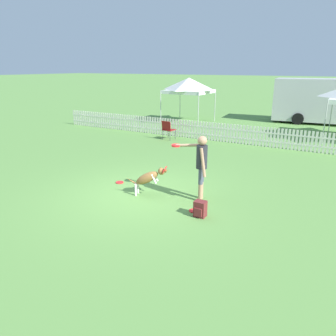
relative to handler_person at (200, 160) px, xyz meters
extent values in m
plane|color=#5B8C42|center=(-1.51, -0.46, -1.07)|extent=(240.00, 240.00, 0.00)
cylinder|color=tan|center=(0.06, -0.09, -0.83)|extent=(0.11, 0.11, 0.48)
cylinder|color=#474C5B|center=(0.06, -0.09, -0.40)|extent=(0.12, 0.12, 0.39)
cylinder|color=tan|center=(0.00, 0.10, -0.83)|extent=(0.11, 0.11, 0.48)
cylinder|color=#474C5B|center=(0.00, 0.10, -0.40)|extent=(0.12, 0.12, 0.39)
cylinder|color=#26262D|center=(0.03, 0.00, 0.10)|extent=(0.35, 0.35, 0.60)
sphere|color=tan|center=(0.03, 0.00, 0.51)|extent=(0.24, 0.24, 0.24)
cylinder|color=tan|center=(0.15, -0.18, 0.01)|extent=(0.22, 0.13, 0.73)
cylinder|color=tan|center=(-0.37, 0.10, 0.33)|extent=(0.73, 0.22, 0.14)
cylinder|color=red|center=(-0.72, 0.03, 0.29)|extent=(0.23, 0.23, 0.02)
cylinder|color=red|center=(-0.72, 0.03, 0.31)|extent=(0.23, 0.23, 0.02)
ellipsoid|color=olive|center=(-1.35, -0.43, -0.58)|extent=(0.77, 0.48, 0.55)
ellipsoid|color=white|center=(-1.35, -0.43, -0.63)|extent=(0.40, 0.26, 0.26)
sphere|color=olive|center=(-0.97, -0.31, -0.36)|extent=(0.19, 0.19, 0.19)
cone|color=olive|center=(-0.89, -0.28, -0.32)|extent=(0.19, 0.15, 0.15)
cylinder|color=red|center=(-0.89, -0.28, -0.32)|extent=(0.20, 0.26, 0.22)
cone|color=olive|center=(-1.01, -0.26, -0.29)|extent=(0.06, 0.06, 0.08)
cone|color=olive|center=(-0.98, -0.37, -0.29)|extent=(0.06, 0.06, 0.08)
cylinder|color=white|center=(-1.67, -0.42, -0.90)|extent=(0.06, 0.06, 0.33)
cylinder|color=white|center=(-1.61, -0.61, -0.90)|extent=(0.06, 0.06, 0.33)
cylinder|color=white|center=(-1.18, -0.28, -0.56)|extent=(0.17, 0.10, 0.27)
cylinder|color=white|center=(-1.13, -0.45, -0.56)|extent=(0.17, 0.10, 0.27)
cone|color=olive|center=(-1.78, -0.56, -0.69)|extent=(0.33, 0.16, 0.22)
cylinder|color=red|center=(-2.62, -0.01, -1.06)|extent=(0.23, 0.23, 0.02)
cylinder|color=red|center=(0.19, -0.73, -1.06)|extent=(0.23, 0.23, 0.02)
cube|color=maroon|center=(0.44, -0.91, -0.88)|extent=(0.27, 0.22, 0.38)
cube|color=maroon|center=(0.44, -1.04, -0.92)|extent=(0.19, 0.04, 0.19)
cube|color=silver|center=(-1.51, 6.82, -0.81)|extent=(19.81, 0.04, 0.06)
cube|color=silver|center=(-1.51, 6.82, -0.45)|extent=(19.81, 0.04, 0.06)
cube|color=silver|center=(-11.34, 6.82, -0.64)|extent=(0.09, 0.02, 0.86)
cube|color=silver|center=(-11.19, 6.82, -0.64)|extent=(0.09, 0.02, 0.86)
cube|color=silver|center=(-11.04, 6.82, -0.64)|extent=(0.09, 0.02, 0.86)
cube|color=silver|center=(-10.89, 6.82, -0.64)|extent=(0.09, 0.02, 0.86)
cube|color=silver|center=(-10.74, 6.82, -0.64)|extent=(0.09, 0.02, 0.86)
cube|color=silver|center=(-10.59, 6.82, -0.64)|extent=(0.09, 0.02, 0.86)
cube|color=silver|center=(-10.44, 6.82, -0.64)|extent=(0.09, 0.02, 0.86)
cube|color=silver|center=(-10.29, 6.82, -0.64)|extent=(0.09, 0.02, 0.86)
cube|color=silver|center=(-10.14, 6.82, -0.64)|extent=(0.09, 0.02, 0.86)
cube|color=silver|center=(-9.99, 6.82, -0.64)|extent=(0.09, 0.02, 0.86)
cube|color=silver|center=(-9.84, 6.82, -0.64)|extent=(0.09, 0.02, 0.86)
cube|color=silver|center=(-9.69, 6.82, -0.64)|extent=(0.09, 0.02, 0.86)
cube|color=silver|center=(-9.54, 6.82, -0.64)|extent=(0.09, 0.02, 0.86)
cube|color=silver|center=(-9.39, 6.82, -0.64)|extent=(0.09, 0.02, 0.86)
cube|color=silver|center=(-9.24, 6.82, -0.64)|extent=(0.09, 0.02, 0.86)
cube|color=silver|center=(-9.09, 6.82, -0.64)|extent=(0.09, 0.02, 0.86)
cube|color=silver|center=(-8.94, 6.82, -0.64)|extent=(0.09, 0.02, 0.86)
cube|color=silver|center=(-8.79, 6.82, -0.64)|extent=(0.09, 0.02, 0.86)
cube|color=silver|center=(-8.64, 6.82, -0.64)|extent=(0.09, 0.02, 0.86)
cube|color=silver|center=(-8.49, 6.82, -0.64)|extent=(0.09, 0.02, 0.86)
cube|color=silver|center=(-8.34, 6.82, -0.64)|extent=(0.09, 0.02, 0.86)
cube|color=silver|center=(-8.19, 6.82, -0.64)|extent=(0.09, 0.02, 0.86)
cube|color=silver|center=(-8.04, 6.82, -0.64)|extent=(0.09, 0.02, 0.86)
cube|color=silver|center=(-7.89, 6.82, -0.64)|extent=(0.09, 0.02, 0.86)
cube|color=silver|center=(-7.74, 6.82, -0.64)|extent=(0.09, 0.02, 0.86)
cube|color=silver|center=(-7.59, 6.82, -0.64)|extent=(0.09, 0.02, 0.86)
cube|color=silver|center=(-7.44, 6.82, -0.64)|extent=(0.09, 0.02, 0.86)
cube|color=silver|center=(-7.29, 6.82, -0.64)|extent=(0.09, 0.02, 0.86)
cube|color=silver|center=(-7.14, 6.82, -0.64)|extent=(0.09, 0.02, 0.86)
cube|color=silver|center=(-6.99, 6.82, -0.64)|extent=(0.09, 0.02, 0.86)
cube|color=silver|center=(-6.84, 6.82, -0.64)|extent=(0.09, 0.02, 0.86)
cube|color=silver|center=(-6.69, 6.82, -0.64)|extent=(0.09, 0.02, 0.86)
cube|color=silver|center=(-6.54, 6.82, -0.64)|extent=(0.09, 0.02, 0.86)
cube|color=silver|center=(-6.39, 6.82, -0.64)|extent=(0.09, 0.02, 0.86)
cube|color=silver|center=(-6.24, 6.82, -0.64)|extent=(0.09, 0.02, 0.86)
cube|color=silver|center=(-6.09, 6.82, -0.64)|extent=(0.09, 0.02, 0.86)
cube|color=silver|center=(-5.94, 6.82, -0.64)|extent=(0.09, 0.02, 0.86)
cube|color=silver|center=(-5.79, 6.82, -0.64)|extent=(0.09, 0.02, 0.86)
cube|color=silver|center=(-5.64, 6.82, -0.64)|extent=(0.09, 0.02, 0.86)
cube|color=silver|center=(-5.49, 6.82, -0.64)|extent=(0.09, 0.02, 0.86)
cube|color=silver|center=(-5.34, 6.82, -0.64)|extent=(0.09, 0.02, 0.86)
cube|color=silver|center=(-5.19, 6.82, -0.64)|extent=(0.09, 0.02, 0.86)
cube|color=silver|center=(-5.04, 6.82, -0.64)|extent=(0.09, 0.02, 0.86)
cube|color=silver|center=(-4.89, 6.82, -0.64)|extent=(0.09, 0.02, 0.86)
cube|color=silver|center=(-4.74, 6.82, -0.64)|extent=(0.09, 0.02, 0.86)
cube|color=silver|center=(-4.59, 6.82, -0.64)|extent=(0.09, 0.02, 0.86)
cube|color=silver|center=(-4.44, 6.82, -0.64)|extent=(0.09, 0.02, 0.86)
cube|color=silver|center=(-4.29, 6.82, -0.64)|extent=(0.09, 0.02, 0.86)
cube|color=silver|center=(-4.14, 6.82, -0.64)|extent=(0.09, 0.02, 0.86)
cube|color=silver|center=(-3.99, 6.82, -0.64)|extent=(0.09, 0.02, 0.86)
cube|color=silver|center=(-3.84, 6.82, -0.64)|extent=(0.09, 0.02, 0.86)
cube|color=silver|center=(-3.69, 6.82, -0.64)|extent=(0.09, 0.02, 0.86)
cube|color=silver|center=(-3.54, 6.82, -0.64)|extent=(0.09, 0.02, 0.86)
cube|color=silver|center=(-3.39, 6.82, -0.64)|extent=(0.09, 0.02, 0.86)
cube|color=silver|center=(-3.24, 6.82, -0.64)|extent=(0.09, 0.02, 0.86)
cube|color=silver|center=(-3.09, 6.82, -0.64)|extent=(0.09, 0.02, 0.86)
cube|color=silver|center=(-2.94, 6.82, -0.64)|extent=(0.09, 0.02, 0.86)
cube|color=silver|center=(-2.79, 6.82, -0.64)|extent=(0.09, 0.02, 0.86)
cube|color=silver|center=(-2.64, 6.82, -0.64)|extent=(0.09, 0.02, 0.86)
cube|color=silver|center=(-2.49, 6.82, -0.64)|extent=(0.09, 0.02, 0.86)
cube|color=silver|center=(-2.34, 6.82, -0.64)|extent=(0.09, 0.02, 0.86)
cube|color=silver|center=(-2.19, 6.82, -0.64)|extent=(0.09, 0.02, 0.86)
cube|color=silver|center=(-2.04, 6.82, -0.64)|extent=(0.09, 0.02, 0.86)
cube|color=silver|center=(-1.89, 6.82, -0.64)|extent=(0.09, 0.02, 0.86)
cube|color=silver|center=(-1.74, 6.82, -0.64)|extent=(0.09, 0.02, 0.86)
cube|color=silver|center=(-1.59, 6.82, -0.64)|extent=(0.09, 0.02, 0.86)
cube|color=silver|center=(-1.44, 6.82, -0.64)|extent=(0.09, 0.02, 0.86)
cube|color=silver|center=(-1.29, 6.82, -0.64)|extent=(0.09, 0.02, 0.86)
cube|color=silver|center=(-1.14, 6.82, -0.64)|extent=(0.09, 0.02, 0.86)
cube|color=silver|center=(-0.99, 6.82, -0.64)|extent=(0.09, 0.02, 0.86)
cube|color=silver|center=(-0.84, 6.82, -0.64)|extent=(0.09, 0.02, 0.86)
cube|color=silver|center=(-0.69, 6.82, -0.64)|extent=(0.09, 0.02, 0.86)
cube|color=silver|center=(-0.54, 6.82, -0.64)|extent=(0.09, 0.02, 0.86)
cube|color=silver|center=(-0.39, 6.82, -0.64)|extent=(0.09, 0.02, 0.86)
cube|color=silver|center=(-0.24, 6.82, -0.64)|extent=(0.09, 0.02, 0.86)
cube|color=silver|center=(-0.09, 6.82, -0.64)|extent=(0.09, 0.02, 0.86)
cube|color=silver|center=(0.06, 6.82, -0.64)|extent=(0.09, 0.02, 0.86)
cube|color=silver|center=(0.21, 6.82, -0.64)|extent=(0.09, 0.02, 0.86)
cube|color=silver|center=(0.36, 6.82, -0.64)|extent=(0.09, 0.02, 0.86)
cube|color=silver|center=(0.51, 6.82, -0.64)|extent=(0.09, 0.02, 0.86)
cube|color=silver|center=(0.66, 6.82, -0.64)|extent=(0.09, 0.02, 0.86)
cube|color=silver|center=(0.81, 6.82, -0.64)|extent=(0.09, 0.02, 0.86)
cube|color=silver|center=(0.96, 6.82, -0.64)|extent=(0.09, 0.02, 0.86)
cube|color=silver|center=(1.12, 6.82, -0.64)|extent=(0.09, 0.02, 0.86)
cube|color=silver|center=(1.27, 6.82, -0.64)|extent=(0.09, 0.02, 0.86)
cube|color=silver|center=(1.42, 6.82, -0.64)|extent=(0.09, 0.02, 0.86)
cube|color=silver|center=(1.57, 6.82, -0.64)|extent=(0.09, 0.02, 0.86)
cube|color=silver|center=(1.72, 6.82, -0.64)|extent=(0.09, 0.02, 0.86)
cube|color=silver|center=(1.87, 6.82, -0.64)|extent=(0.09, 0.02, 0.86)
cube|color=silver|center=(2.02, 6.82, -0.64)|extent=(0.09, 0.02, 0.86)
cube|color=silver|center=(2.17, 6.82, -0.64)|extent=(0.09, 0.02, 0.86)
cube|color=silver|center=(2.32, 6.82, -0.64)|extent=(0.09, 0.02, 0.86)
cube|color=silver|center=(2.47, 6.82, -0.64)|extent=(0.09, 0.02, 0.86)
cube|color=silver|center=(2.62, 6.82, -0.64)|extent=(0.09, 0.02, 0.86)
cylinder|color=#333338|center=(-4.13, 6.22, -0.84)|extent=(0.02, 0.02, 0.46)
cylinder|color=#333338|center=(-4.55, 6.28, -0.84)|extent=(0.02, 0.02, 0.46)
cylinder|color=#333338|center=(-4.18, 5.80, -0.84)|extent=(0.02, 0.02, 0.46)
cylinder|color=#333338|center=(-4.60, 5.85, -0.84)|extent=(0.02, 0.02, 0.46)
cube|color=maroon|center=(-4.37, 6.04, -0.61)|extent=(0.56, 0.56, 0.03)
cube|color=maroon|center=(-4.39, 5.82, -0.39)|extent=(0.51, 0.15, 0.44)
cylinder|color=#B2B2B2|center=(2.10, 8.59, -0.08)|extent=(0.04, 0.04, 1.97)
cylinder|color=#B2B2B2|center=(2.10, 11.76, -0.08)|extent=(0.04, 0.04, 1.97)
cylinder|color=#B2B2B2|center=(-6.99, 9.63, -0.08)|extent=(0.04, 0.04, 1.99)
cylinder|color=#B2B2B2|center=(-4.52, 9.63, -0.08)|extent=(0.04, 0.04, 1.99)
cylinder|color=#B2B2B2|center=(-6.99, 12.10, -0.08)|extent=(0.04, 0.04, 1.99)
cylinder|color=#B2B2B2|center=(-4.52, 12.10, -0.08)|extent=(0.04, 0.04, 1.99)
cube|color=white|center=(-5.76, 10.86, 0.82)|extent=(2.47, 2.47, 0.20)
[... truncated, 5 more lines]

